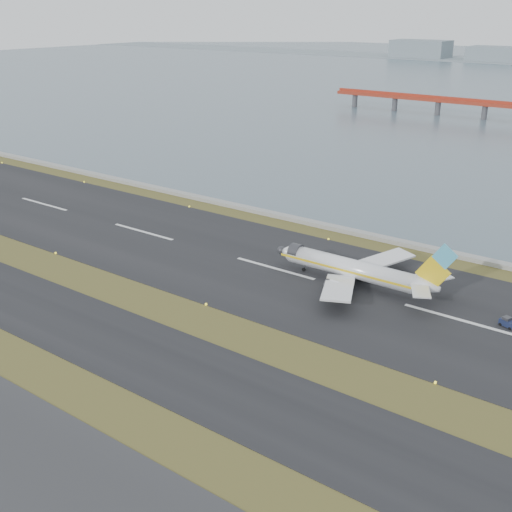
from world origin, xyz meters
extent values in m
plane|color=#394317|center=(0.00, 0.00, 0.00)|extent=(1000.00, 1000.00, 0.00)
cube|color=black|center=(0.00, -12.00, 0.05)|extent=(1000.00, 18.00, 0.10)
cube|color=black|center=(0.00, 30.00, 0.05)|extent=(1000.00, 45.00, 0.10)
cube|color=gray|center=(0.00, 60.00, 0.50)|extent=(1000.00, 2.50, 1.00)
cylinder|color=#4C4C51|center=(-76.00, 250.00, 3.00)|extent=(2.80, 2.80, 7.00)
cube|color=gray|center=(-220.00, 620.00, 9.00)|extent=(60.00, 35.00, 18.00)
cylinder|color=white|center=(16.77, 32.40, 3.50)|extent=(28.00, 3.80, 3.80)
cone|color=white|center=(1.17, 32.40, 3.50)|extent=(3.20, 3.80, 3.80)
cone|color=white|center=(32.97, 32.40, 3.80)|extent=(5.00, 3.80, 3.80)
cube|color=yellow|center=(16.77, 30.48, 3.50)|extent=(31.00, 0.06, 0.45)
cube|color=yellow|center=(16.77, 34.32, 3.50)|extent=(31.00, 0.06, 0.45)
cube|color=white|center=(18.97, 23.90, 2.80)|extent=(11.31, 15.89, 1.66)
cube|color=white|center=(18.97, 40.90, 2.80)|extent=(11.31, 15.89, 1.66)
cylinder|color=#323236|center=(17.27, 26.40, 1.60)|extent=(4.20, 2.10, 2.10)
cylinder|color=#323236|center=(17.27, 38.40, 1.60)|extent=(4.20, 2.10, 2.10)
cube|color=yellow|center=(33.77, 32.40, 6.70)|extent=(6.80, 0.35, 6.85)
cube|color=#4DB5DC|center=(35.67, 32.40, 10.40)|extent=(4.85, 0.37, 4.90)
cube|color=white|center=(33.27, 28.60, 4.30)|extent=(5.64, 6.80, 0.22)
cube|color=white|center=(33.27, 36.20, 4.30)|extent=(5.64, 6.80, 0.22)
cylinder|color=black|center=(5.77, 32.40, 0.45)|extent=(0.80, 0.28, 0.80)
cylinder|color=black|center=(18.27, 29.60, 0.55)|extent=(1.00, 0.38, 1.00)
cylinder|color=black|center=(18.27, 35.20, 0.55)|extent=(1.00, 0.38, 1.00)
cube|color=#161E3D|center=(48.16, 32.44, 0.80)|extent=(3.22, 2.45, 1.07)
cube|color=#323236|center=(47.83, 32.56, 1.51)|extent=(1.62, 1.67, 0.62)
cylinder|color=black|center=(47.00, 32.09, 0.31)|extent=(0.68, 0.46, 0.62)
cylinder|color=black|center=(47.48, 33.44, 0.31)|extent=(0.68, 0.46, 0.62)
cylinder|color=black|center=(48.85, 31.45, 0.31)|extent=(0.68, 0.46, 0.62)
camera|label=1|loc=(72.44, -74.22, 52.52)|focal=45.00mm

